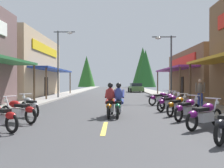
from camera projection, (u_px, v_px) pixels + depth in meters
name	position (u px, v px, depth m)	size (l,w,h in m)	color
ground	(113.00, 95.00, 30.13)	(9.42, 89.58, 0.10)	#424244
sidewalk_left	(66.00, 94.00, 30.23)	(2.46, 89.58, 0.12)	#9E9991
sidewalk_right	(160.00, 94.00, 30.04)	(2.46, 89.58, 0.12)	gray
centerline_dashes	(113.00, 93.00, 34.50)	(0.16, 66.38, 0.01)	#E0C64C
storefront_left_far	(10.00, 67.00, 25.81)	(9.71, 12.30, 6.50)	tan
streetlamp_left	(61.00, 55.00, 22.66)	(2.03, 0.30, 6.45)	#474C51
streetlamp_right	(167.00, 58.00, 20.24)	(2.03, 0.30, 5.53)	#474C51
motorcycle_parked_right_1	(204.00, 114.00, 8.16)	(1.74, 1.40, 1.04)	black
motorcycle_parked_right_2	(187.00, 108.00, 10.02)	(1.57, 1.60, 1.04)	black
motorcycle_parked_right_3	(177.00, 105.00, 11.48)	(1.48, 1.68, 1.04)	black
motorcycle_parked_right_4	(170.00, 102.00, 13.05)	(1.71, 1.45, 1.04)	black
motorcycle_parked_right_5	(168.00, 100.00, 14.83)	(1.46, 1.70, 1.04)	black
motorcycle_parked_right_6	(160.00, 98.00, 16.45)	(1.87, 1.21, 1.04)	black
motorcycle_parked_left_2	(18.00, 110.00, 9.39)	(1.89, 1.17, 1.04)	black
motorcycle_parked_left_3	(30.00, 106.00, 11.18)	(1.46, 1.69, 1.04)	black
rider_cruising_lead	(110.00, 102.00, 10.96)	(0.61, 2.14, 1.57)	black
rider_cruising_trailing	(119.00, 102.00, 10.97)	(0.60, 2.14, 1.57)	black
pedestrian_by_shop	(200.00, 91.00, 14.58)	(0.54, 0.38, 1.80)	#333F8C
parked_car_curbside	(136.00, 88.00, 37.13)	(2.28, 4.40, 1.40)	#4C723F
treeline_backdrop	(136.00, 68.00, 76.61)	(24.56, 13.54, 13.01)	#225A23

